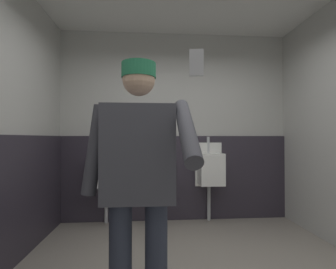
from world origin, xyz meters
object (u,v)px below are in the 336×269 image
(urinal_middle, at_px, (159,169))
(cell_phone, at_px, (196,63))
(urinal_left, at_px, (105,169))
(person, at_px, (139,176))
(urinal_right, at_px, (210,168))

(urinal_middle, distance_m, cell_phone, 2.59)
(urinal_left, xyz_separation_m, cell_phone, (0.82, -2.47, 0.76))
(person, bearing_deg, urinal_right, 64.28)
(urinal_left, distance_m, urinal_right, 1.50)
(urinal_left, xyz_separation_m, urinal_middle, (0.75, 0.00, 0.00))
(person, distance_m, cell_phone, 0.79)
(person, relative_size, cell_phone, 15.33)
(urinal_left, bearing_deg, urinal_middle, 0.00)
(urinal_left, distance_m, urinal_middle, 0.75)
(urinal_middle, relative_size, person, 0.74)
(cell_phone, bearing_deg, urinal_left, 117.24)
(cell_phone, bearing_deg, urinal_middle, 100.50)
(cell_phone, bearing_deg, urinal_right, 83.49)
(person, bearing_deg, cell_phone, -62.12)
(urinal_middle, bearing_deg, person, -95.75)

